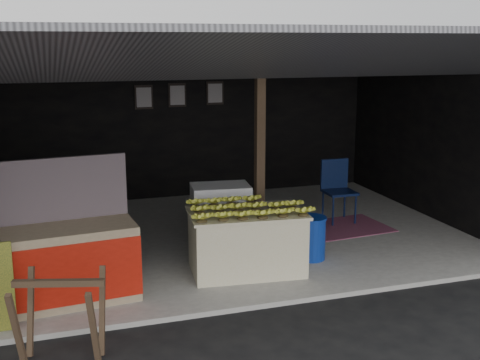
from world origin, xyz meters
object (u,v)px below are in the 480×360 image
object	(u,v)px
white_crate	(221,216)
neighbor_stall	(66,260)
sawhorse	(60,311)
water_barrel	(311,239)
banana_table	(247,242)
plastic_chair	(337,185)

from	to	relation	value
white_crate	neighbor_stall	distance (m)	2.46
sawhorse	water_barrel	world-z (taller)	sawhorse
water_barrel	banana_table	bearing A→B (deg)	-170.18
water_barrel	plastic_chair	xyz separation A→B (m)	(1.12, 1.50, 0.31)
neighbor_stall	plastic_chair	xyz separation A→B (m)	(4.24, 1.88, 0.11)
sawhorse	water_barrel	distance (m)	3.60
neighbor_stall	plastic_chair	distance (m)	4.64
sawhorse	plastic_chair	bearing A→B (deg)	51.59
neighbor_stall	plastic_chair	size ratio (longest dim) A/B	1.60
plastic_chair	neighbor_stall	bearing A→B (deg)	-154.61
white_crate	plastic_chair	xyz separation A→B (m)	(2.11, 0.65, 0.14)
white_crate	plastic_chair	distance (m)	2.22
banana_table	white_crate	xyz separation A→B (m)	(-0.04, 1.02, 0.05)
banana_table	white_crate	bearing A→B (deg)	98.22
banana_table	water_barrel	bearing A→B (deg)	15.68
white_crate	water_barrel	size ratio (longest dim) A/B	1.62
banana_table	sawhorse	bearing A→B (deg)	-141.21
white_crate	water_barrel	distance (m)	1.32
neighbor_stall	water_barrel	world-z (taller)	neighbor_stall
plastic_chair	banana_table	bearing A→B (deg)	-139.81
white_crate	sawhorse	world-z (taller)	white_crate
banana_table	plastic_chair	world-z (taller)	plastic_chair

